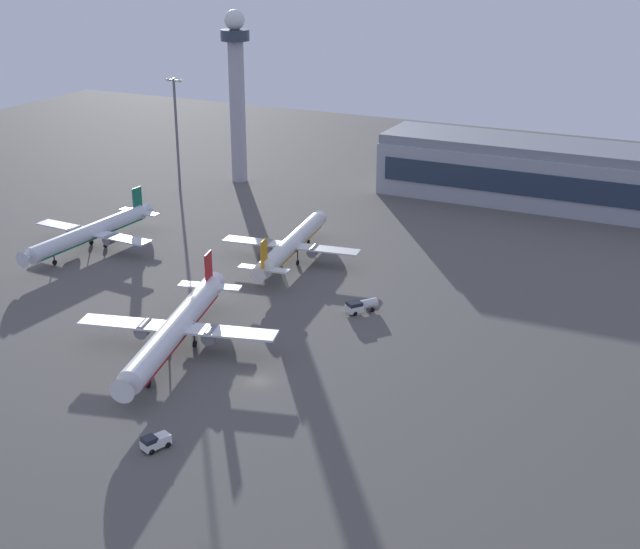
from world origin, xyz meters
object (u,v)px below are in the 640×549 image
at_px(control_tower, 237,86).
at_px(airplane_taxiway_distant, 176,328).
at_px(airplane_near_gate, 291,244).
at_px(fuel_truck, 361,306).
at_px(airplane_mid_apron, 91,232).
at_px(apron_light_east, 177,129).
at_px(maintenance_van, 155,442).

relative_size(control_tower, airplane_taxiway_distant, 1.07).
xyz_separation_m(control_tower, airplane_near_gate, (44.55, -52.64, -23.52)).
relative_size(airplane_near_gate, fuel_truck, 6.39).
bearing_deg(control_tower, fuel_truck, -45.85).
bearing_deg(airplane_near_gate, fuel_truck, -45.09).
bearing_deg(control_tower, airplane_mid_apron, -90.30).
relative_size(airplane_taxiway_distant, airplane_near_gate, 1.12).
relative_size(control_tower, apron_light_east, 1.53).
height_order(airplane_mid_apron, maintenance_van, airplane_mid_apron).
bearing_deg(control_tower, apron_light_east, -118.19).
height_order(airplane_near_gate, maintenance_van, airplane_near_gate).
distance_m(fuel_truck, maintenance_van, 57.25).
bearing_deg(airplane_mid_apron, apron_light_east, -76.36).
height_order(control_tower, fuel_truck, control_tower).
distance_m(airplane_near_gate, maintenance_van, 77.93).
bearing_deg(airplane_taxiway_distant, airplane_near_gate, -100.91).
distance_m(control_tower, apron_light_east, 21.80).
distance_m(maintenance_van, apron_light_east, 133.37).
bearing_deg(maintenance_van, airplane_near_gate, -54.26).
xyz_separation_m(airplane_mid_apron, fuel_truck, (69.87, -6.04, -2.60)).
height_order(airplane_taxiway_distant, apron_light_east, apron_light_east).
bearing_deg(airplane_mid_apron, control_tower, -87.02).
bearing_deg(airplane_mid_apron, maintenance_van, 138.26).
xyz_separation_m(control_tower, fuel_truck, (69.53, -71.61, -26.05)).
height_order(control_tower, maintenance_van, control_tower).
bearing_deg(apron_light_east, airplane_near_gate, -33.43).
distance_m(airplane_mid_apron, fuel_truck, 70.18).
distance_m(airplane_near_gate, apron_light_east, 65.84).
distance_m(control_tower, airplane_taxiway_distant, 114.06).
xyz_separation_m(airplane_mid_apron, maintenance_van, (62.81, -62.86, -2.79)).
relative_size(airplane_near_gate, maintenance_van, 8.78).
xyz_separation_m(airplane_near_gate, fuel_truck, (24.98, -18.98, -2.53)).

